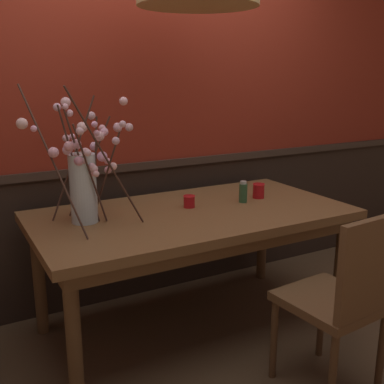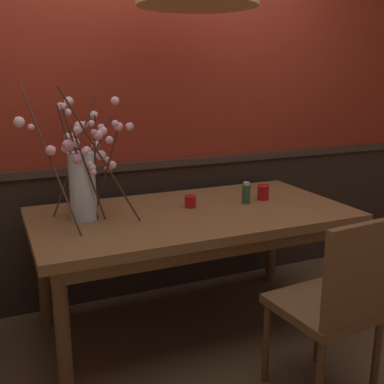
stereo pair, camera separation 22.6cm
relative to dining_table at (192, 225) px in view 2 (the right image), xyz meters
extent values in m
plane|color=brown|center=(0.00, 0.00, -0.66)|extent=(24.00, 24.00, 0.00)
cube|color=#2D2119|center=(0.00, 0.64, -0.21)|extent=(5.58, 0.12, 0.90)
cube|color=#3E2E24|center=(0.00, 0.63, 0.26)|extent=(5.58, 0.14, 0.05)
cube|color=maroon|center=(0.00, 0.64, 1.25)|extent=(5.58, 0.12, 2.02)
cube|color=brown|center=(0.00, 0.00, 0.06)|extent=(1.81, 0.96, 0.05)
cube|color=brown|center=(0.00, 0.00, -0.01)|extent=(1.70, 0.85, 0.08)
cylinder|color=brown|center=(-0.82, -0.39, -0.32)|extent=(0.07, 0.07, 0.70)
cylinder|color=brown|center=(0.82, -0.39, -0.32)|extent=(0.07, 0.07, 0.70)
cylinder|color=brown|center=(-0.82, 0.39, -0.32)|extent=(0.07, 0.07, 0.70)
cylinder|color=brown|center=(0.82, 0.39, -0.32)|extent=(0.07, 0.07, 0.70)
cube|color=brown|center=(0.32, -0.80, -0.21)|extent=(0.45, 0.47, 0.04)
cube|color=brown|center=(0.34, -0.99, 0.04)|extent=(0.39, 0.07, 0.45)
cylinder|color=brown|center=(0.13, -0.63, -0.45)|extent=(0.04, 0.04, 0.43)
cylinder|color=brown|center=(0.48, -0.60, -0.45)|extent=(0.04, 0.04, 0.43)
cylinder|color=brown|center=(0.51, -0.97, -0.45)|extent=(0.04, 0.04, 0.43)
cube|color=brown|center=(-0.32, 0.80, -0.21)|extent=(0.46, 0.42, 0.04)
cube|color=brown|center=(-0.32, 0.99, 0.01)|extent=(0.43, 0.04, 0.41)
cylinder|color=brown|center=(-0.12, 0.63, -0.45)|extent=(0.04, 0.04, 0.43)
cylinder|color=brown|center=(-0.51, 0.62, -0.45)|extent=(0.04, 0.04, 0.43)
cylinder|color=brown|center=(-0.12, 0.99, -0.45)|extent=(0.04, 0.04, 0.43)
cylinder|color=brown|center=(-0.52, 0.98, -0.45)|extent=(0.04, 0.04, 0.43)
cube|color=brown|center=(0.30, 0.84, -0.19)|extent=(0.48, 0.43, 0.04)
cube|color=brown|center=(0.32, 1.02, 0.03)|extent=(0.42, 0.08, 0.41)
cylinder|color=brown|center=(0.48, 0.66, -0.44)|extent=(0.04, 0.04, 0.45)
cylinder|color=brown|center=(0.10, 0.70, -0.44)|extent=(0.04, 0.04, 0.45)
cylinder|color=brown|center=(0.51, 0.99, -0.44)|extent=(0.04, 0.04, 0.45)
cylinder|color=brown|center=(0.13, 1.03, -0.44)|extent=(0.04, 0.04, 0.45)
cylinder|color=silver|center=(-0.60, 0.10, 0.27)|extent=(0.14, 0.14, 0.37)
cylinder|color=silver|center=(-0.60, 0.10, 0.13)|extent=(0.12, 0.12, 0.08)
cylinder|color=#472D23|center=(-0.54, -0.13, 0.45)|extent=(0.41, 0.13, 0.72)
sphere|color=#E6B0C4|center=(-0.52, -0.20, 0.55)|extent=(0.04, 0.04, 0.04)
sphere|color=#F7BDD0|center=(-0.50, -0.25, 0.63)|extent=(0.03, 0.03, 0.03)
sphere|color=#FEB6BE|center=(-0.50, -0.29, 0.74)|extent=(0.04, 0.04, 0.04)
cylinder|color=#472D23|center=(-0.53, 0.09, 0.37)|extent=(0.02, 0.10, 0.56)
sphere|color=beige|center=(-0.51, 0.06, 0.54)|extent=(0.05, 0.05, 0.05)
sphere|color=#EEA6D0|center=(-0.50, 0.06, 0.44)|extent=(0.05, 0.05, 0.05)
sphere|color=#FCB0C1|center=(-0.49, 0.08, 0.58)|extent=(0.04, 0.04, 0.04)
sphere|color=#EDB7C5|center=(-0.56, 0.10, 0.39)|extent=(0.05, 0.05, 0.05)
sphere|color=#F6B3D3|center=(-0.48, 0.07, 0.56)|extent=(0.05, 0.05, 0.05)
cylinder|color=#472D23|center=(-0.47, 0.11, 0.33)|extent=(0.10, 0.24, 0.48)
sphere|color=#F9AABA|center=(-0.45, 0.13, 0.40)|extent=(0.04, 0.04, 0.04)
sphere|color=#FBBCBB|center=(-0.43, 0.09, 0.37)|extent=(0.04, 0.04, 0.04)
sphere|color=#F4B2C5|center=(-0.37, 0.17, 0.57)|extent=(0.05, 0.05, 0.05)
sphere|color=#ECACC4|center=(-0.45, 0.12, 0.35)|extent=(0.04, 0.04, 0.04)
sphere|color=beige|center=(-0.32, 0.14, 0.57)|extent=(0.05, 0.05, 0.05)
cylinder|color=#472D23|center=(-0.65, 0.07, 0.40)|extent=(0.14, 0.06, 0.62)
sphere|color=#F8BACC|center=(-0.66, 0.04, 0.67)|extent=(0.04, 0.04, 0.04)
sphere|color=#FCADBA|center=(-0.67, 0.05, 0.50)|extent=(0.05, 0.05, 0.05)
sphere|color=#F2B0C6|center=(-0.64, 0.06, 0.51)|extent=(0.05, 0.05, 0.05)
sphere|color=#F9B4C9|center=(-0.68, 0.04, 0.70)|extent=(0.03, 0.03, 0.03)
sphere|color=silver|center=(-0.63, 0.08, 0.41)|extent=(0.06, 0.06, 0.06)
sphere|color=#F0B2D1|center=(-0.68, 0.07, 0.48)|extent=(0.05, 0.05, 0.05)
cylinder|color=#472D23|center=(-0.58, 0.02, 0.35)|extent=(0.17, 0.05, 0.53)
sphere|color=#F4B5BA|center=(-0.56, -0.01, 0.36)|extent=(0.03, 0.03, 0.03)
sphere|color=#F4AFBE|center=(-0.57, 0.02, 0.40)|extent=(0.04, 0.04, 0.04)
sphere|color=beige|center=(-0.56, 0.02, 0.38)|extent=(0.04, 0.04, 0.04)
sphere|color=#F4ABC4|center=(-0.55, -0.02, 0.57)|extent=(0.03, 0.03, 0.03)
sphere|color=#F1A6D1|center=(-0.56, -0.03, 0.61)|extent=(0.03, 0.03, 0.03)
sphere|color=#F5A6C4|center=(-0.57, 0.03, 0.37)|extent=(0.05, 0.05, 0.05)
cylinder|color=#472D23|center=(-0.53, 0.19, 0.36)|extent=(0.24, 0.10, 0.55)
sphere|color=#F9BBC6|center=(-0.55, 0.22, 0.44)|extent=(0.06, 0.06, 0.06)
sphere|color=#ECB9C9|center=(-0.54, 0.15, 0.35)|extent=(0.04, 0.04, 0.04)
sphere|color=#EBBBCA|center=(-0.48, 0.29, 0.63)|extent=(0.05, 0.05, 0.05)
sphere|color=#FAADBF|center=(-0.54, 0.27, 0.58)|extent=(0.04, 0.04, 0.04)
sphere|color=#F4B4D1|center=(-0.49, 0.23, 0.47)|extent=(0.05, 0.05, 0.05)
cylinder|color=#472D23|center=(-0.61, 0.05, 0.40)|extent=(0.17, 0.04, 0.62)
sphere|color=#F7BBBC|center=(-0.62, 0.00, 0.60)|extent=(0.05, 0.05, 0.05)
sphere|color=#F6BECB|center=(-0.60, -0.01, 0.47)|extent=(0.04, 0.04, 0.04)
sphere|color=#F5BACE|center=(-0.61, 0.03, 0.43)|extent=(0.03, 0.03, 0.03)
sphere|color=beige|center=(-0.63, -0.01, 0.58)|extent=(0.04, 0.04, 0.04)
sphere|color=#FAA7C8|center=(-0.63, 0.05, 0.43)|extent=(0.06, 0.06, 0.06)
cylinder|color=#472D23|center=(-0.62, 0.20, 0.42)|extent=(0.28, 0.04, 0.66)
sphere|color=#EAACBB|center=(-0.64, 0.22, 0.52)|extent=(0.04, 0.04, 0.04)
sphere|color=#EFB8D2|center=(-0.66, 0.32, 0.68)|extent=(0.04, 0.04, 0.04)
sphere|color=#F6B3CA|center=(-0.60, 0.25, 0.52)|extent=(0.03, 0.03, 0.03)
sphere|color=#F8BDC4|center=(-0.61, 0.31, 0.71)|extent=(0.05, 0.05, 0.05)
sphere|color=#E6ACC4|center=(-0.63, 0.21, 0.46)|extent=(0.03, 0.03, 0.03)
cylinder|color=#472D23|center=(-0.77, 0.00, 0.45)|extent=(0.21, 0.40, 0.72)
sphere|color=beige|center=(-0.90, -0.04, 0.64)|extent=(0.05, 0.05, 0.05)
sphere|color=#F5A8BA|center=(-0.77, -0.02, 0.49)|extent=(0.05, 0.05, 0.05)
sphere|color=#FAADD0|center=(-0.85, -0.03, 0.61)|extent=(0.03, 0.03, 0.03)
cylinder|color=red|center=(0.02, 0.07, 0.12)|extent=(0.07, 0.07, 0.07)
torus|color=red|center=(0.02, 0.07, 0.15)|extent=(0.07, 0.07, 0.01)
cylinder|color=silver|center=(0.02, 0.07, 0.11)|extent=(0.05, 0.05, 0.04)
cylinder|color=red|center=(0.51, 0.05, 0.13)|extent=(0.07, 0.07, 0.09)
torus|color=red|center=(0.51, 0.05, 0.17)|extent=(0.08, 0.08, 0.01)
cylinder|color=silver|center=(0.51, 0.05, 0.12)|extent=(0.05, 0.05, 0.05)
cylinder|color=#2D5633|center=(0.37, 0.02, 0.14)|extent=(0.05, 0.05, 0.12)
cylinder|color=beige|center=(0.37, 0.02, 0.21)|extent=(0.04, 0.04, 0.02)
camera|label=1|loc=(-1.25, -2.27, 0.86)|focal=43.74mm
camera|label=2|loc=(-1.04, -2.37, 0.86)|focal=43.74mm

